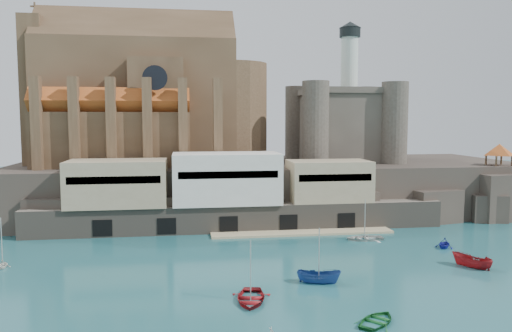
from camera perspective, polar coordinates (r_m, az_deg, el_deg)
The scene contains 14 objects.
ground at distance 65.66m, azimuth 7.32°, elevation -11.23°, with size 300.00×300.00×0.00m, color #1A5158.
promontory at distance 102.31m, azimuth 1.35°, elevation -2.39°, with size 100.00×36.00×10.00m.
quay at distance 84.90m, azimuth -3.50°, elevation -3.21°, with size 70.00×12.00×13.05m.
church at distance 102.76m, azimuth -12.26°, elevation 7.15°, with size 47.00×25.93×30.51m.
castle_keep at distance 106.93m, azimuth 9.87°, elevation 5.07°, with size 21.20×21.20×29.30m.
rock_outcrop at distance 105.69m, azimuth 25.90°, elevation -3.17°, with size 14.50×10.50×8.70m.
pavilion at distance 104.97m, azimuth 26.04°, elevation 1.55°, with size 6.40×6.40×5.40m.
boat_0 at distance 53.28m, azimuth -0.62°, elevation -15.18°, with size 4.38×1.27×6.13m, color maroon.
boat_2 at distance 59.08m, azimuth 7.18°, elevation -13.13°, with size 1.90×1.95×5.05m, color navy.
boat_3 at distance 49.51m, azimuth 13.72°, elevation -16.99°, with size 3.60×1.04×5.04m, color #176329.
boat_4 at distance 71.99m, azimuth -26.95°, elevation -10.29°, with size 2.24×1.37×2.60m, color white.
boat_5 at distance 70.05m, azimuth 23.40°, elevation -10.57°, with size 1.94×1.99×5.15m, color maroon.
boat_6 at distance 80.30m, azimuth 12.30°, elevation -8.23°, with size 4.14×1.20×5.79m, color silver.
boat_7 at distance 78.88m, azimuth 20.71°, elevation -8.71°, with size 2.97×1.81×3.44m, color #191E98.
Camera 1 is at (-17.02, -60.60, 18.69)m, focal length 35.00 mm.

